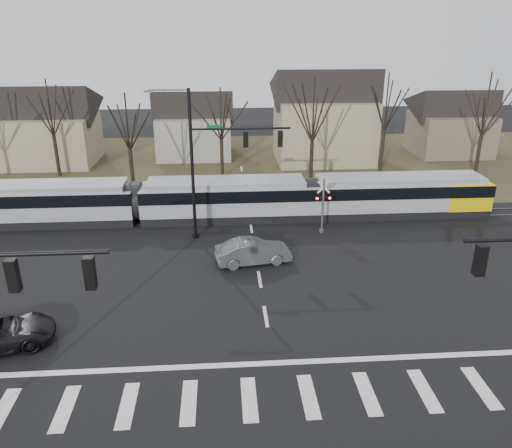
{
  "coord_description": "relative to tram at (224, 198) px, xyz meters",
  "views": [
    {
      "loc": [
        -2.06,
        -19.84,
        13.96
      ],
      "look_at": [
        0.0,
        9.0,
        2.3
      ],
      "focal_mm": 35.0,
      "sensor_mm": 36.0,
      "label": 1
    }
  ],
  "objects": [
    {
      "name": "signal_pole_far",
      "position": [
        -0.48,
        -3.5,
        4.01
      ],
      "size": [
        9.28,
        0.44,
        10.2
      ],
      "color": "black",
      "rests_on": "ground"
    },
    {
      "name": "stop_line",
      "position": [
        1.93,
        -17.8,
        -1.69
      ],
      "size": [
        28.0,
        0.35,
        0.01
      ],
      "primitive_type": "cube",
      "color": "silver",
      "rests_on": "ground"
    },
    {
      "name": "ground",
      "position": [
        1.93,
        -16.0,
        -1.69
      ],
      "size": [
        140.0,
        140.0,
        0.0
      ],
      "primitive_type": "plane",
      "color": "black"
    },
    {
      "name": "tree_row",
      "position": [
        3.93,
        10.0,
        3.31
      ],
      "size": [
        59.2,
        7.2,
        10.0
      ],
      "color": "black",
      "rests_on": "ground"
    },
    {
      "name": "house_a",
      "position": [
        -18.07,
        18.0,
        2.77
      ],
      "size": [
        9.72,
        8.64,
        8.6
      ],
      "color": "gray",
      "rests_on": "ground"
    },
    {
      "name": "house_d",
      "position": [
        25.93,
        19.0,
        2.28
      ],
      "size": [
        8.64,
        7.56,
        7.65
      ],
      "color": "brown",
      "rests_on": "ground"
    },
    {
      "name": "grass_verge",
      "position": [
        1.93,
        16.0,
        -1.69
      ],
      "size": [
        140.0,
        28.0,
        0.01
      ],
      "primitive_type": "cube",
      "color": "#38331E",
      "rests_on": "ground"
    },
    {
      "name": "rail_crossing_signal",
      "position": [
        6.93,
        -3.21,
        0.19
      ],
      "size": [
        1.08,
        0.36,
        4.0
      ],
      "color": "#59595B",
      "rests_on": "ground"
    },
    {
      "name": "house_b",
      "position": [
        -3.07,
        20.0,
        2.28
      ],
      "size": [
        8.64,
        7.56,
        7.65
      ],
      "color": "gray",
      "rests_on": "ground"
    },
    {
      "name": "rail_pair",
      "position": [
        1.93,
        -0.2,
        -1.66
      ],
      "size": [
        90.0,
        1.52,
        0.06
      ],
      "color": "#59595E",
      "rests_on": "ground"
    },
    {
      "name": "house_c",
      "position": [
        10.93,
        17.0,
        3.54
      ],
      "size": [
        10.8,
        8.64,
        10.1
      ],
      "color": "gray",
      "rests_on": "ground"
    },
    {
      "name": "crosswalk",
      "position": [
        1.93,
        -20.0,
        -1.69
      ],
      "size": [
        27.0,
        2.6,
        0.01
      ],
      "color": "silver",
      "rests_on": "ground"
    },
    {
      "name": "tram",
      "position": [
        0.0,
        0.0,
        0.0
      ],
      "size": [
        40.95,
        3.04,
        3.1
      ],
      "color": "gray",
      "rests_on": "ground"
    },
    {
      "name": "sedan",
      "position": [
        1.7,
        -7.78,
        -0.92
      ],
      "size": [
        3.18,
        5.2,
        1.54
      ],
      "primitive_type": "imported",
      "rotation": [
        0.0,
        0.0,
        1.74
      ],
      "color": "#494D50",
      "rests_on": "ground"
    },
    {
      "name": "lane_dashes",
      "position": [
        1.93,
        -0.0,
        -1.69
      ],
      "size": [
        0.18,
        30.0,
        0.01
      ],
      "color": "silver",
      "rests_on": "ground"
    }
  ]
}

